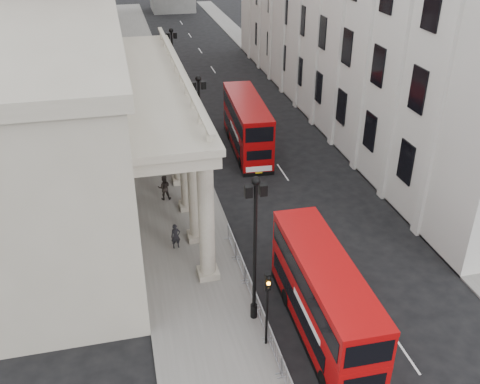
{
  "coord_description": "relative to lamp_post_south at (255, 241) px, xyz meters",
  "views": [
    {
      "loc": [
        -6.25,
        -16.71,
        19.54
      ],
      "look_at": [
        0.52,
        11.85,
        3.26
      ],
      "focal_mm": 40.0,
      "sensor_mm": 36.0,
      "label": 1
    }
  ],
  "objects": [
    {
      "name": "kerb",
      "position": [
        0.55,
        26.0,
        -4.84
      ],
      "size": [
        0.2,
        140.0,
        0.14
      ],
      "primitive_type": "cube",
      "color": "slate",
      "rests_on": "ground"
    },
    {
      "name": "crowd_barriers",
      "position": [
        0.25,
        -1.77,
        -4.24
      ],
      "size": [
        0.5,
        18.75,
        1.1
      ],
      "color": "gray",
      "rests_on": "sidewalk_west"
    },
    {
      "name": "lamp_post_south",
      "position": [
        0.0,
        0.0,
        0.0
      ],
      "size": [
        1.05,
        0.44,
        8.32
      ],
      "color": "black",
      "rests_on": "sidewalk_west"
    },
    {
      "name": "lamp_post_north",
      "position": [
        0.0,
        32.0,
        0.0
      ],
      "size": [
        1.05,
        0.44,
        8.32
      ],
      "color": "black",
      "rests_on": "sidewalk_west"
    },
    {
      "name": "ground",
      "position": [
        0.6,
        -4.0,
        -4.91
      ],
      "size": [
        260.0,
        260.0,
        0.0
      ],
      "primitive_type": "plane",
      "color": "black",
      "rests_on": "ground"
    },
    {
      "name": "bus_far",
      "position": [
        4.84,
        20.99,
        -2.54
      ],
      "size": [
        3.16,
        10.66,
        4.54
      ],
      "rotation": [
        0.0,
        0.0,
        -0.06
      ],
      "color": "#960608",
      "rests_on": "ground"
    },
    {
      "name": "lamp_post_mid",
      "position": [
        0.0,
        16.0,
        0.0
      ],
      "size": [
        1.05,
        0.44,
        8.32
      ],
      "color": "black",
      "rests_on": "sidewalk_west"
    },
    {
      "name": "bus_near",
      "position": [
        3.08,
        -1.7,
        -2.63
      ],
      "size": [
        2.6,
        10.13,
        4.36
      ],
      "rotation": [
        0.0,
        0.0,
        -0.02
      ],
      "color": "#AC0709",
      "rests_on": "ground"
    },
    {
      "name": "pedestrian_c",
      "position": [
        -1.31,
        18.93,
        -3.92
      ],
      "size": [
        0.87,
        0.59,
        1.74
      ],
      "primitive_type": "imported",
      "rotation": [
        0.0,
        0.0,
        6.32
      ],
      "color": "black",
      "rests_on": "sidewalk_west"
    },
    {
      "name": "portico_building",
      "position": [
        -9.9,
        14.0,
        1.09
      ],
      "size": [
        9.0,
        28.0,
        12.0
      ],
      "primitive_type": "cube",
      "color": "#A39B89",
      "rests_on": "ground"
    },
    {
      "name": "pedestrian_a",
      "position": [
        -3.15,
        7.29,
        -3.96
      ],
      "size": [
        0.65,
        0.47,
        1.66
      ],
      "primitive_type": "imported",
      "rotation": [
        0.0,
        0.0,
        0.12
      ],
      "color": "black",
      "rests_on": "sidewalk_west"
    },
    {
      "name": "sidewalk_west",
      "position": [
        -2.4,
        26.0,
        -4.85
      ],
      "size": [
        6.0,
        140.0,
        0.12
      ],
      "primitive_type": "cube",
      "color": "slate",
      "rests_on": "ground"
    },
    {
      "name": "sidewalk_east",
      "position": [
        14.1,
        26.0,
        -4.85
      ],
      "size": [
        3.0,
        140.0,
        0.12
      ],
      "primitive_type": "cube",
      "color": "slate",
      "rests_on": "ground"
    },
    {
      "name": "pedestrian_b",
      "position": [
        -3.17,
        13.63,
        -3.85
      ],
      "size": [
        0.98,
        0.79,
        1.89
      ],
      "primitive_type": "imported",
      "rotation": [
        0.0,
        0.0,
        3.06
      ],
      "color": "#2A2421",
      "rests_on": "sidewalk_west"
    },
    {
      "name": "traffic_light",
      "position": [
        0.1,
        -2.02,
        -1.8
      ],
      "size": [
        0.28,
        0.33,
        4.3
      ],
      "color": "black",
      "rests_on": "sidewalk_west"
    }
  ]
}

